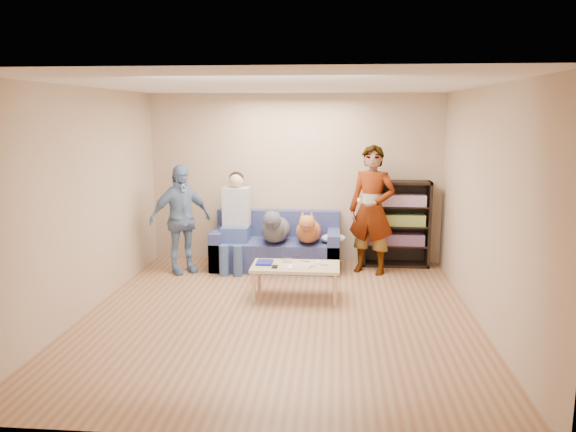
# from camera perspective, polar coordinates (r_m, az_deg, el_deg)

# --- Properties ---
(ground) EXTENTS (5.00, 5.00, 0.00)m
(ground) POSITION_cam_1_polar(r_m,az_deg,el_deg) (6.57, -0.91, -10.08)
(ground) COLOR #8E5C3C
(ground) RESTS_ON ground
(ceiling) EXTENTS (5.00, 5.00, 0.00)m
(ceiling) POSITION_cam_1_polar(r_m,az_deg,el_deg) (6.16, -0.98, 13.19)
(ceiling) COLOR white
(ceiling) RESTS_ON ground
(wall_back) EXTENTS (4.50, 0.00, 4.50)m
(wall_back) POSITION_cam_1_polar(r_m,az_deg,el_deg) (8.71, 0.74, 3.81)
(wall_back) COLOR tan
(wall_back) RESTS_ON ground
(wall_front) EXTENTS (4.50, 0.00, 4.50)m
(wall_front) POSITION_cam_1_polar(r_m,az_deg,el_deg) (3.81, -4.79, -4.85)
(wall_front) COLOR tan
(wall_front) RESTS_ON ground
(wall_left) EXTENTS (0.00, 5.00, 5.00)m
(wall_left) POSITION_cam_1_polar(r_m,az_deg,el_deg) (6.84, -20.05, 1.36)
(wall_left) COLOR tan
(wall_left) RESTS_ON ground
(wall_right) EXTENTS (0.00, 5.00, 5.00)m
(wall_right) POSITION_cam_1_polar(r_m,az_deg,el_deg) (6.41, 19.48, 0.83)
(wall_right) COLOR tan
(wall_right) RESTS_ON ground
(blanket) EXTENTS (0.37, 0.31, 0.13)m
(blanket) POSITION_cam_1_polar(r_m,az_deg,el_deg) (8.26, 4.63, -2.27)
(blanket) COLOR #A2A3A7
(blanket) RESTS_ON sofa
(person_standing_right) EXTENTS (0.80, 0.67, 1.86)m
(person_standing_right) POSITION_cam_1_polar(r_m,az_deg,el_deg) (8.15, 8.52, 0.61)
(person_standing_right) COLOR gray
(person_standing_right) RESTS_ON ground
(person_standing_left) EXTENTS (0.96, 0.88, 1.58)m
(person_standing_left) POSITION_cam_1_polar(r_m,az_deg,el_deg) (8.26, -10.88, -0.32)
(person_standing_left) COLOR #728CB7
(person_standing_left) RESTS_ON ground
(held_controller) EXTENTS (0.05, 0.13, 0.03)m
(held_controller) POSITION_cam_1_polar(r_m,az_deg,el_deg) (7.92, 7.19, 1.63)
(held_controller) COLOR white
(held_controller) RESTS_ON person_standing_right
(notebook_blue) EXTENTS (0.20, 0.26, 0.03)m
(notebook_blue) POSITION_cam_1_polar(r_m,az_deg,el_deg) (7.16, -2.40, -4.73)
(notebook_blue) COLOR navy
(notebook_blue) RESTS_ON coffee_table
(papers) EXTENTS (0.26, 0.20, 0.02)m
(papers) POSITION_cam_1_polar(r_m,az_deg,el_deg) (6.97, 1.13, -5.18)
(papers) COLOR white
(papers) RESTS_ON coffee_table
(magazine) EXTENTS (0.22, 0.17, 0.01)m
(magazine) POSITION_cam_1_polar(r_m,az_deg,el_deg) (6.98, 1.39, -5.04)
(magazine) COLOR #B1A98E
(magazine) RESTS_ON coffee_table
(camera_silver) EXTENTS (0.11, 0.06, 0.05)m
(camera_silver) POSITION_cam_1_polar(r_m,az_deg,el_deg) (7.19, -0.11, -4.55)
(camera_silver) COLOR #ADADB1
(camera_silver) RESTS_ON coffee_table
(controller_a) EXTENTS (0.04, 0.13, 0.03)m
(controller_a) POSITION_cam_1_polar(r_m,az_deg,el_deg) (7.15, 3.08, -4.73)
(controller_a) COLOR white
(controller_a) RESTS_ON coffee_table
(controller_b) EXTENTS (0.09, 0.06, 0.03)m
(controller_b) POSITION_cam_1_polar(r_m,az_deg,el_deg) (7.07, 3.71, -4.91)
(controller_b) COLOR silver
(controller_b) RESTS_ON coffee_table
(headphone_cup_a) EXTENTS (0.07, 0.07, 0.02)m
(headphone_cup_a) POSITION_cam_1_polar(r_m,az_deg,el_deg) (7.04, 2.40, -5.01)
(headphone_cup_a) COLOR white
(headphone_cup_a) RESTS_ON coffee_table
(headphone_cup_b) EXTENTS (0.07, 0.07, 0.02)m
(headphone_cup_b) POSITION_cam_1_polar(r_m,az_deg,el_deg) (7.12, 2.43, -4.84)
(headphone_cup_b) COLOR silver
(headphone_cup_b) RESTS_ON coffee_table
(pen_orange) EXTENTS (0.13, 0.06, 0.01)m
(pen_orange) POSITION_cam_1_polar(r_m,az_deg,el_deg) (6.92, 0.52, -5.33)
(pen_orange) COLOR orange
(pen_orange) RESTS_ON coffee_table
(pen_black) EXTENTS (0.13, 0.08, 0.01)m
(pen_black) POSITION_cam_1_polar(r_m,az_deg,el_deg) (7.24, 1.83, -4.62)
(pen_black) COLOR black
(pen_black) RESTS_ON coffee_table
(wallet) EXTENTS (0.07, 0.12, 0.02)m
(wallet) POSITION_cam_1_polar(r_m,az_deg,el_deg) (6.98, -1.35, -5.17)
(wallet) COLOR black
(wallet) RESTS_ON coffee_table
(sofa) EXTENTS (1.90, 0.85, 0.82)m
(sofa) POSITION_cam_1_polar(r_m,az_deg,el_deg) (8.51, -1.16, -3.32)
(sofa) COLOR #515B93
(sofa) RESTS_ON ground
(person_seated) EXTENTS (0.40, 0.73, 1.47)m
(person_seated) POSITION_cam_1_polar(r_m,az_deg,el_deg) (8.37, -5.36, -0.15)
(person_seated) COLOR #405D8E
(person_seated) RESTS_ON sofa
(dog_gray) EXTENTS (0.42, 1.25, 0.60)m
(dog_gray) POSITION_cam_1_polar(r_m,az_deg,el_deg) (8.22, -1.31, -1.25)
(dog_gray) COLOR #44464E
(dog_gray) RESTS_ON sofa
(dog_tan) EXTENTS (0.37, 1.15, 0.54)m
(dog_tan) POSITION_cam_1_polar(r_m,az_deg,el_deg) (8.20, 2.07, -1.44)
(dog_tan) COLOR #AB5734
(dog_tan) RESTS_ON sofa
(coffee_table) EXTENTS (1.10, 0.60, 0.42)m
(coffee_table) POSITION_cam_1_polar(r_m,az_deg,el_deg) (7.08, 0.78, -5.38)
(coffee_table) COLOR #D7C084
(coffee_table) RESTS_ON ground
(bookshelf) EXTENTS (1.00, 0.34, 1.30)m
(bookshelf) POSITION_cam_1_polar(r_m,az_deg,el_deg) (8.66, 10.93, -0.57)
(bookshelf) COLOR black
(bookshelf) RESTS_ON ground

